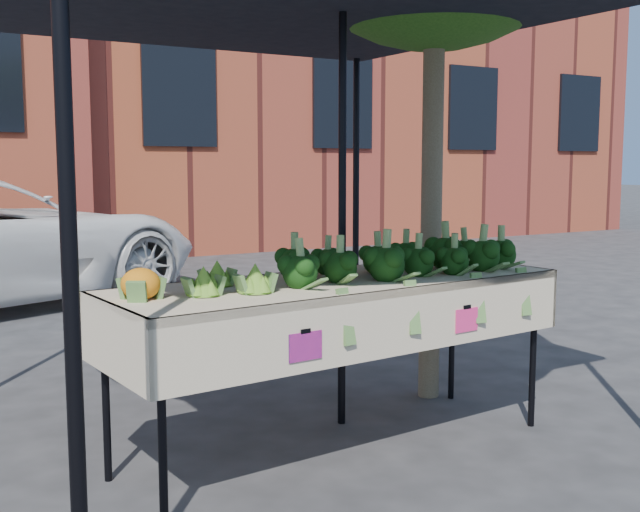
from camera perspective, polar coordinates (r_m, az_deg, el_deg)
The scene contains 8 objects.
ground at distance 3.94m, azimuth 0.02°, elevation -15.30°, with size 90.00×90.00×0.00m, color #27272A.
table at distance 4.02m, azimuth 1.47°, elevation -8.10°, with size 2.45×0.98×0.90m.
canopy at distance 4.21m, azimuth -2.98°, elevation 5.25°, with size 3.16×3.16×2.74m, color black, non-canonical shape.
broccoli_heap at distance 4.14m, azimuth 5.53°, elevation 0.22°, with size 1.51×0.54×0.22m, color black.
romanesco_cluster at distance 3.60m, azimuth -7.38°, elevation -1.21°, with size 0.40×0.44×0.17m, color #78AA35.
cauliflower_pair at distance 3.43m, azimuth -13.06°, elevation -1.86°, with size 0.17×0.17×0.15m, color orange.
street_tree at distance 4.91m, azimuth 8.34°, elevation 11.69°, with size 1.94×1.94×3.82m, color #1E4C14, non-canonical shape.
building_right at distance 18.19m, azimuth -1.21°, elevation 15.55°, with size 12.00×8.00×8.50m, color maroon.
Camera 1 is at (-1.87, -3.14, 1.48)m, focal length 43.52 mm.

